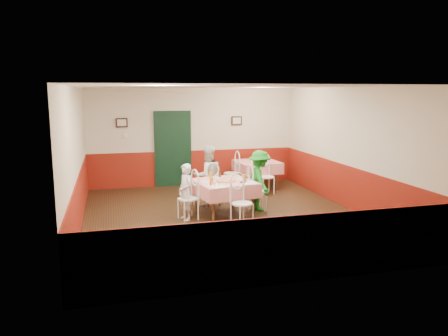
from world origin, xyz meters
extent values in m
plane|color=black|center=(0.00, 0.00, 0.00)|extent=(7.00, 7.00, 0.00)
plane|color=white|center=(0.00, 0.00, 2.80)|extent=(7.00, 7.00, 0.00)
cube|color=beige|center=(0.00, 3.50, 1.40)|extent=(6.00, 0.10, 2.80)
cube|color=beige|center=(0.00, -3.50, 1.40)|extent=(6.00, 0.10, 2.80)
cube|color=beige|center=(-3.00, 0.00, 1.40)|extent=(0.10, 7.00, 2.80)
cube|color=beige|center=(3.00, 0.00, 1.40)|extent=(0.10, 7.00, 2.80)
cube|color=maroon|center=(0.00, 3.48, 0.50)|extent=(6.00, 0.03, 1.00)
cube|color=maroon|center=(0.00, -3.48, 0.50)|extent=(6.00, 0.03, 1.00)
cube|color=maroon|center=(-2.98, 0.00, 0.50)|extent=(0.03, 7.00, 1.00)
cube|color=maroon|center=(2.98, 0.00, 0.50)|extent=(0.03, 7.00, 1.00)
cube|color=black|center=(-0.60, 3.45, 1.05)|extent=(0.96, 0.06, 2.10)
cube|color=black|center=(-2.00, 3.45, 1.85)|extent=(0.32, 0.03, 0.26)
cube|color=black|center=(1.30, 3.45, 1.85)|extent=(0.32, 0.03, 0.26)
cube|color=white|center=(-1.90, 3.45, 1.50)|extent=(0.10, 0.03, 0.10)
cube|color=red|center=(0.05, 0.16, 0.38)|extent=(1.43, 1.43, 0.77)
cube|color=red|center=(1.65, 2.58, 0.38)|extent=(1.20, 1.20, 0.77)
cylinder|color=#B74723|center=(0.08, 0.13, 0.77)|extent=(0.47, 0.47, 0.03)
cylinder|color=white|center=(-0.37, 0.11, 0.77)|extent=(0.29, 0.29, 0.01)
cylinder|color=white|center=(0.45, 0.23, 0.77)|extent=(0.29, 0.29, 0.01)
cylinder|color=white|center=(-0.05, 0.55, 0.77)|extent=(0.29, 0.29, 0.01)
cylinder|color=#BF7219|center=(-0.31, -0.15, 0.83)|extent=(0.09, 0.09, 0.15)
cylinder|color=#BF7219|center=(0.47, -0.01, 0.84)|extent=(0.10, 0.10, 0.15)
cylinder|color=#BF7219|center=(-0.16, 0.50, 0.83)|extent=(0.09, 0.09, 0.15)
cylinder|color=#381C0A|center=(0.06, 0.56, 0.87)|extent=(0.07, 0.07, 0.21)
cylinder|color=silver|center=(-0.29, -0.35, 0.81)|extent=(0.04, 0.04, 0.09)
cylinder|color=silver|center=(-0.19, -0.33, 0.81)|extent=(0.04, 0.04, 0.09)
cylinder|color=#B23319|center=(-0.34, -0.25, 0.81)|extent=(0.04, 0.04, 0.09)
cube|color=white|center=(-0.23, -0.31, 0.76)|extent=(0.41, 0.48, 0.00)
cube|color=white|center=(0.52, -0.13, 0.76)|extent=(0.31, 0.41, 0.00)
cube|color=black|center=(0.40, -0.10, 0.77)|extent=(0.12, 0.11, 0.02)
imported|color=gray|center=(-0.83, 0.00, 0.60)|extent=(0.41, 0.51, 1.21)
imported|color=gray|center=(-0.12, 1.05, 0.72)|extent=(0.77, 0.63, 1.44)
imported|color=gray|center=(0.93, 0.33, 0.69)|extent=(0.52, 0.90, 1.38)
camera|label=1|loc=(-2.34, -8.91, 2.70)|focal=35.00mm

